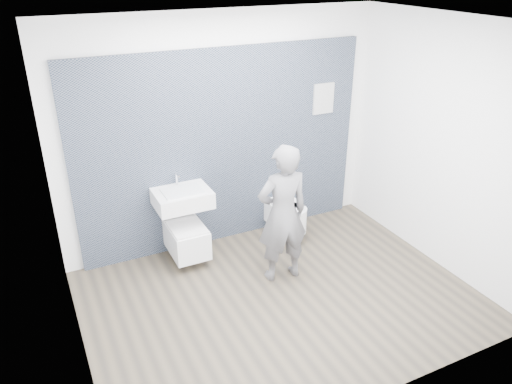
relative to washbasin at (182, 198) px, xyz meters
name	(u,v)px	position (x,y,z in m)	size (l,w,h in m)	color
ground	(281,298)	(0.64, -1.20, -0.80)	(4.00, 4.00, 0.00)	#4E4434
room_shell	(285,145)	(0.64, -1.20, 0.94)	(4.00, 4.00, 4.00)	white
tile_wall	(227,235)	(0.64, 0.27, -0.80)	(3.60, 0.06, 2.40)	black
washbasin	(182,198)	(0.00, 0.00, 0.00)	(0.63, 0.47, 0.47)	white
toilet_square	(186,237)	(0.00, -0.05, -0.49)	(0.41, 0.59, 0.75)	white
toilet_rounded	(288,216)	(1.35, -0.08, -0.52)	(0.37, 0.62, 0.34)	white
info_placard	(317,215)	(2.00, 0.22, -0.80)	(0.29, 0.03, 0.39)	white
visitor	(283,214)	(0.85, -0.84, -0.01)	(0.58, 0.38, 1.59)	#5D5C60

